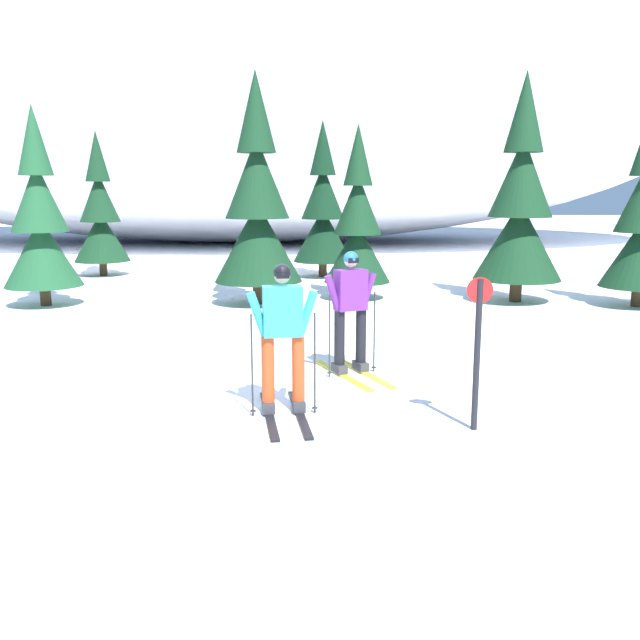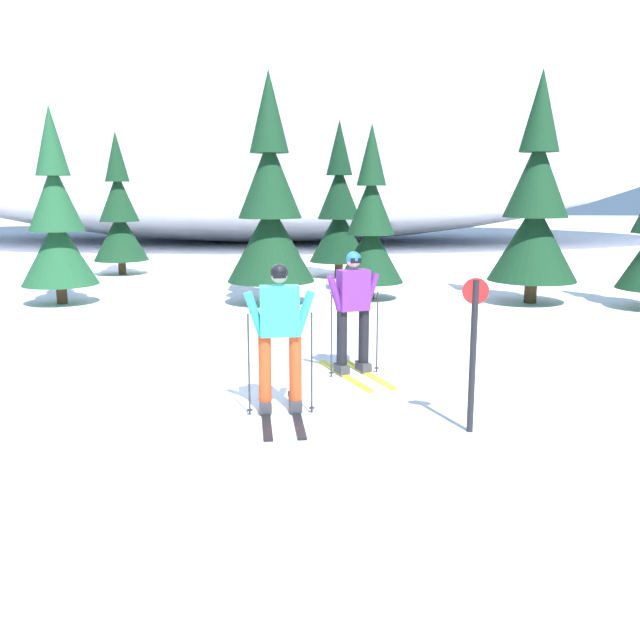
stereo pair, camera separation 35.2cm
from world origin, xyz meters
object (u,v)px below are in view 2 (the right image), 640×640
Objects in this scene: pine_tree_right at (535,208)px; trail_marker_post at (473,347)px; skier_cyan_jacket at (280,335)px; skier_purple_jacket at (353,310)px; pine_tree_center_left at (270,209)px; pine_tree_center_right at (371,227)px; pine_tree_center at (339,212)px; pine_tree_far_left at (119,216)px; pine_tree_left at (57,223)px.

trail_marker_post is (-2.79, -8.70, -1.23)m from pine_tree_right.
pine_tree_right is (4.92, 8.17, 1.24)m from skier_cyan_jacket.
skier_purple_jacket is 7.69m from pine_tree_right.
pine_tree_center_left is 2.45m from pine_tree_center_right.
pine_tree_center_right is (2.29, 0.74, -0.46)m from pine_tree_center_left.
skier_purple_jacket is 0.34× the size of pine_tree_right.
pine_tree_center is 6.46m from pine_tree_right.
pine_tree_center_left is at bearing 97.90° from skier_cyan_jacket.
trail_marker_post is (1.29, -2.30, 0.03)m from skier_purple_jacket.
pine_tree_left is (0.47, -5.46, 0.05)m from pine_tree_far_left.
skier_purple_jacket is 0.43× the size of pine_tree_center_right.
pine_tree_left is at bearing 135.12° from trail_marker_post.
pine_tree_far_left is at bearing 178.19° from pine_tree_center.
skier_cyan_jacket is 1.05× the size of trail_marker_post.
skier_cyan_jacket is 0.39× the size of pine_tree_center.
pine_tree_left is at bearing 128.30° from skier_cyan_jacket.
pine_tree_center_right reaches higher than trail_marker_post.
pine_tree_center_left is 5.15m from pine_tree_center.
pine_tree_left is 2.61× the size of trail_marker_post.
pine_tree_center_left is 0.99× the size of pine_tree_right.
pine_tree_right is (6.00, 0.39, 0.01)m from pine_tree_center_left.
skier_cyan_jacket is at bearing -91.58° from pine_tree_center.
pine_tree_right reaches higher than skier_purple_jacket.
pine_tree_center is 4.29m from pine_tree_center_right.
pine_tree_center is at bearing 101.55° from pine_tree_center_right.
trail_marker_post is at bearing -68.84° from pine_tree_center_left.
pine_tree_center_right is at bearing 17.91° from pine_tree_center_left.
skier_cyan_jacket reaches higher than skier_purple_jacket.
pine_tree_left is 8.16m from pine_tree_center.
skier_cyan_jacket is 12.76m from pine_tree_center.
pine_tree_center is at bearing 88.42° from skier_cyan_jacket.
skier_purple_jacket is at bearing -72.24° from pine_tree_center_left.
pine_tree_center_left is at bearing 3.63° from pine_tree_left.
skier_purple_jacket is 1.96m from skier_cyan_jacket.
pine_tree_left reaches higher than pine_tree_center_right.
skier_cyan_jacket reaches higher than trail_marker_post.
pine_tree_right reaches higher than pine_tree_far_left.
pine_tree_center_left is (-1.92, 6.00, 1.24)m from skier_purple_jacket.
trail_marker_post is at bearing -57.72° from pine_tree_far_left.
skier_cyan_jacket is at bearing -51.70° from pine_tree_left.
pine_tree_center_right is at bearing 8.37° from pine_tree_left.
skier_cyan_jacket is 0.34× the size of pine_tree_right.
pine_tree_center is (-0.49, 10.94, 0.99)m from skier_purple_jacket.
pine_tree_left is at bearing -171.63° from pine_tree_center_right.
pine_tree_center is at bearing -1.81° from pine_tree_far_left.
skier_cyan_jacket is 0.40× the size of pine_tree_left.
pine_tree_far_left is 0.97× the size of pine_tree_left.
pine_tree_right reaches higher than pine_tree_center.
skier_purple_jacket is 0.41× the size of pine_tree_far_left.
pine_tree_far_left is 12.26m from pine_tree_right.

